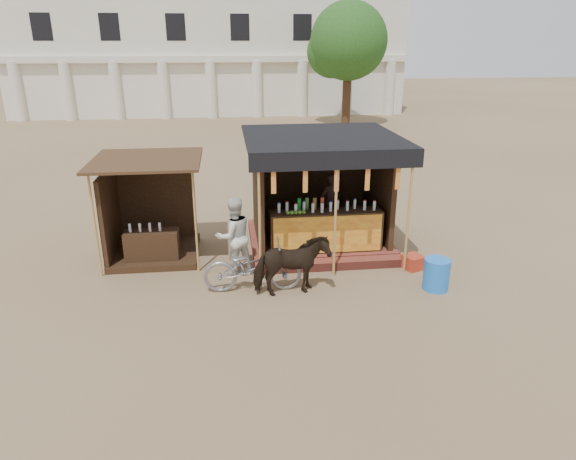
% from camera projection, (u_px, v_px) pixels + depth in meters
% --- Properties ---
extents(ground, '(120.00, 120.00, 0.00)m').
position_uv_depth(ground, '(298.00, 314.00, 9.72)').
color(ground, '#846B4C').
rests_on(ground, ground).
extents(main_stall, '(3.60, 3.61, 2.78)m').
position_uv_depth(main_stall, '(320.00, 206.00, 12.60)').
color(main_stall, brown).
rests_on(main_stall, ground).
extents(secondary_stall, '(2.40, 2.40, 2.38)m').
position_uv_depth(secondary_stall, '(146.00, 222.00, 12.07)').
color(secondary_stall, '#362513').
rests_on(secondary_stall, ground).
extents(cow, '(1.58, 0.89, 1.27)m').
position_uv_depth(cow, '(291.00, 266.00, 10.23)').
color(cow, black).
rests_on(cow, ground).
extents(motorbike, '(2.02, 0.77, 1.05)m').
position_uv_depth(motorbike, '(253.00, 267.00, 10.44)').
color(motorbike, gray).
rests_on(motorbike, ground).
extents(bystander, '(1.02, 0.92, 1.73)m').
position_uv_depth(bystander, '(234.00, 236.00, 11.14)').
color(bystander, silver).
rests_on(bystander, ground).
extents(blue_barrel, '(0.56, 0.56, 0.66)m').
position_uv_depth(blue_barrel, '(436.00, 274.00, 10.57)').
color(blue_barrel, blue).
rests_on(blue_barrel, ground).
extents(red_crate, '(0.53, 0.53, 0.31)m').
position_uv_depth(red_crate, '(413.00, 262.00, 11.58)').
color(red_crate, '#AE311D').
rests_on(red_crate, ground).
extents(cooler, '(0.74, 0.60, 0.46)m').
position_uv_depth(cooler, '(362.00, 246.00, 12.27)').
color(cooler, '#1A772E').
rests_on(cooler, ground).
extents(background_building, '(26.00, 7.45, 8.18)m').
position_uv_depth(background_building, '(210.00, 53.00, 35.95)').
color(background_building, silver).
rests_on(background_building, ground).
extents(tree, '(4.50, 4.40, 7.00)m').
position_uv_depth(tree, '(345.00, 44.00, 29.36)').
color(tree, '#382314').
rests_on(tree, ground).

